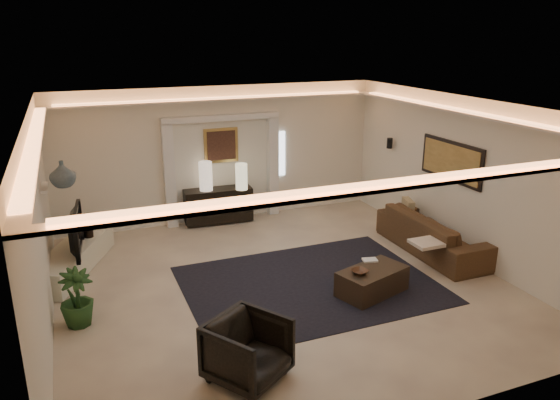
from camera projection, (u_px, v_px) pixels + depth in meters
name	position (u px, v px, depth m)	size (l,w,h in m)	color
floor	(282.00, 284.00, 8.77)	(7.00, 7.00, 0.00)	beige
ceiling	(283.00, 107.00, 7.89)	(7.00, 7.00, 0.00)	white
wall_back	(221.00, 154.00, 11.42)	(7.00, 7.00, 0.00)	silver
wall_front	(417.00, 300.00, 5.24)	(7.00, 7.00, 0.00)	silver
wall_left	(39.00, 230.00, 7.08)	(7.00, 7.00, 0.00)	silver
wall_right	(462.00, 178.00, 9.57)	(7.00, 7.00, 0.00)	silver
cove_soffit	(283.00, 126.00, 7.97)	(7.00, 7.00, 0.04)	silver
daylight_slit	(280.00, 154.00, 11.92)	(0.25, 0.03, 1.00)	white
area_rug	(309.00, 284.00, 8.73)	(4.00, 3.00, 0.01)	black
pilaster_left	(169.00, 176.00, 11.03)	(0.22, 0.20, 2.20)	silver
pilaster_right	(273.00, 166.00, 11.85)	(0.22, 0.20, 2.20)	silver
alcove_header	(221.00, 118.00, 11.09)	(2.52, 0.20, 0.12)	silver
painting_frame	(221.00, 145.00, 11.34)	(0.74, 0.04, 0.74)	tan
painting_canvas	(221.00, 146.00, 11.31)	(0.62, 0.02, 0.62)	#4C2D1E
art_panel_frame	(451.00, 161.00, 9.75)	(0.04, 1.64, 0.74)	black
art_panel_gold	(450.00, 161.00, 9.74)	(0.02, 1.50, 0.62)	tan
wall_sconce	(390.00, 143.00, 11.41)	(0.12, 0.12, 0.22)	black
wall_niche	(44.00, 188.00, 8.28)	(0.10, 0.55, 0.04)	silver
console	(218.00, 205.00, 11.46)	(1.44, 0.45, 0.72)	black
lamp_left	(206.00, 175.00, 11.16)	(0.28, 0.28, 0.62)	beige
lamp_right	(241.00, 174.00, 11.22)	(0.25, 0.25, 0.56)	#FDF4BF
media_ledge	(74.00, 258.00, 9.21)	(0.58, 2.33, 0.44)	beige
tv	(70.00, 231.00, 8.83)	(0.16, 1.25, 0.72)	black
figurine	(88.00, 227.00, 9.50)	(0.16, 0.16, 0.43)	black
ginger_jar	(62.00, 174.00, 8.19)	(0.39, 0.39, 0.41)	slate
plant	(77.00, 298.00, 7.43)	(0.47, 0.47, 0.83)	#20411A
sofa	(434.00, 233.00, 9.96)	(0.97, 2.49, 0.73)	#4D3424
throw_blanket	(428.00, 243.00, 9.02)	(0.54, 0.44, 0.06)	beige
throw_pillow	(408.00, 210.00, 10.66)	(0.13, 0.45, 0.45)	tan
coffee_table	(372.00, 281.00, 8.40)	(1.11, 0.60, 0.41)	#302420
bowl	(360.00, 272.00, 8.19)	(0.26, 0.26, 0.06)	#432B1D
magazine	(370.00, 260.00, 8.64)	(0.23, 0.17, 0.03)	silver
armchair	(248.00, 350.00, 6.27)	(0.82, 0.85, 0.77)	#2C2218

